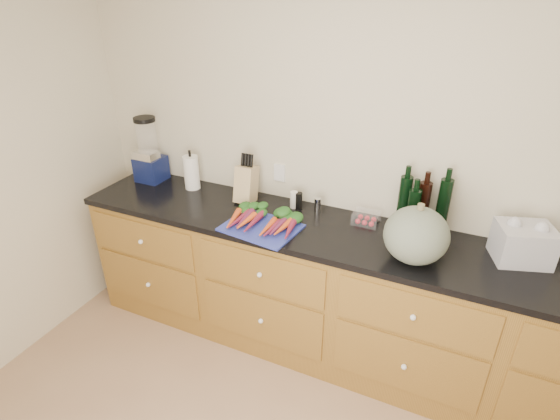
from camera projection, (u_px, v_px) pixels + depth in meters
The scene contains 15 objects.
wall_back at pixel (370, 160), 2.70m from camera, with size 4.10×0.05×2.60m, color beige.
cabinets at pixel (345, 299), 2.82m from camera, with size 3.60×0.64×0.90m.
countertop at pixel (350, 237), 2.61m from camera, with size 3.64×0.62×0.04m, color black.
cutting_board at pixel (261, 228), 2.66m from camera, with size 0.44×0.34×0.01m, color #2A369E.
carrots at pixel (265, 219), 2.69m from camera, with size 0.45×0.33×0.06m.
squash at pixel (416, 235), 2.29m from camera, with size 0.34×0.34×0.31m, color #556252.
blender_appliance at pixel (149, 154), 3.22m from camera, with size 0.19×0.19×0.48m.
paper_towel at pixel (192, 172), 3.13m from camera, with size 0.11×0.11×0.24m, color white.
knife_block at pixel (246, 184), 2.94m from camera, with size 0.12×0.12×0.25m, color tan.
grinder_salt at pixel (294, 200), 2.88m from camera, with size 0.05×0.05×0.11m, color white.
grinder_pepper at pixel (299, 201), 2.87m from camera, with size 0.05×0.05×0.11m, color black.
canister_chrome at pixel (318, 205), 2.82m from camera, with size 0.04×0.04×0.10m, color silver.
tomato_box at pixel (366, 218), 2.70m from camera, with size 0.16×0.13×0.07m, color white.
bottles at pixel (421, 207), 2.56m from camera, with size 0.29×0.15×0.35m.
grocery_bag at pixel (523, 244), 2.32m from camera, with size 0.28×0.22×0.20m, color silver, non-canonical shape.
Camera 1 is at (0.55, -0.91, 2.28)m, focal length 28.00 mm.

